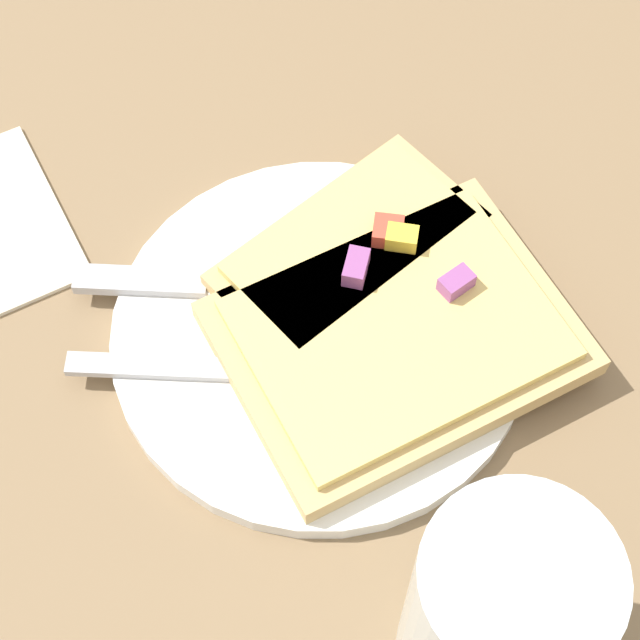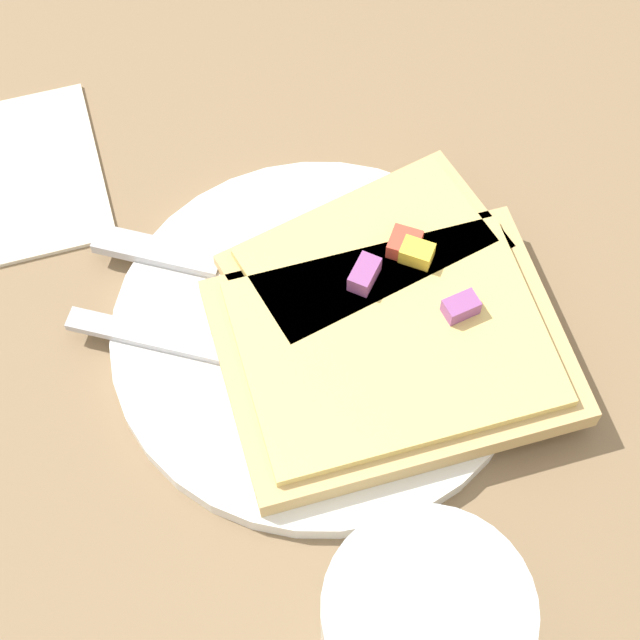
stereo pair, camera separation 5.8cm
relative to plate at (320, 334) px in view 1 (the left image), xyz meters
name	(u,v)px [view 1 (the left image)]	position (x,y,z in m)	size (l,w,h in m)	color
ground_plane	(320,339)	(0.00, 0.00, -0.01)	(4.00, 4.00, 0.00)	#7F6647
plate	(320,334)	(0.00, 0.00, 0.00)	(0.23, 0.23, 0.01)	white
fork	(300,373)	(0.02, -0.02, 0.01)	(0.13, 0.20, 0.01)	#B7B7BC
knife	(222,285)	(-0.05, -0.04, 0.01)	(0.12, 0.18, 0.01)	#B7B7BC
pizza_slice_main	(397,335)	(0.03, 0.03, 0.02)	(0.14, 0.18, 0.03)	tan
pizza_slice_corner	(349,249)	(-0.03, 0.04, 0.02)	(0.11, 0.16, 0.03)	tan
crumb_scatter	(318,299)	(-0.01, 0.01, 0.01)	(0.08, 0.13, 0.01)	tan
drinking_glass	(499,618)	(0.19, -0.01, 0.06)	(0.08, 0.08, 0.13)	silver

